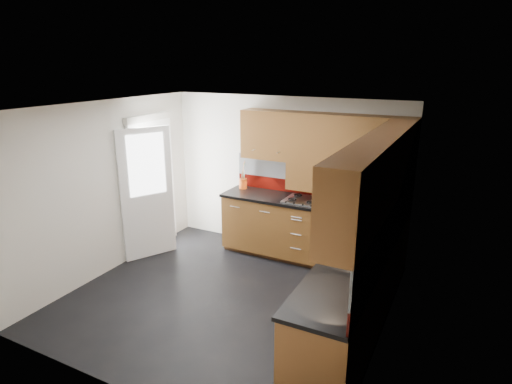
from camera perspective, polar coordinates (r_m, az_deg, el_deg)
The scene contains 14 objects.
room at distance 5.01m, azimuth -4.25°, elevation 0.91°, with size 4.00×3.80×2.64m.
base_cabinets at distance 5.60m, azimuth 9.41°, elevation -9.14°, with size 2.70×3.20×0.95m.
countertop at distance 5.40m, azimuth 9.48°, elevation -4.58°, with size 2.72×3.22×0.04m.
backsplash at distance 5.45m, azimuth 12.57°, elevation -1.31°, with size 2.70×3.20×0.54m.
upper_cabinets at distance 5.16m, azimuth 12.09°, elevation 4.94°, with size 2.50×3.20×0.72m.
extractor_hood at distance 6.31m, azimuth 7.04°, elevation 2.15°, with size 0.60×0.33×0.40m, color #553713.
glass_cabinet at distance 5.34m, azimuth 17.93°, elevation 5.16°, with size 0.32×0.80×0.66m.
back_door at distance 6.74m, azimuth -13.87°, elevation 0.57°, with size 0.42×1.19×2.04m.
gas_hob at distance 6.25m, azimuth 6.40°, elevation -1.08°, with size 0.55×0.49×0.04m.
utensil_pot at distance 6.81m, azimuth -1.73°, elevation 1.29°, with size 0.13×0.13×0.46m.
toaster at distance 6.15m, azimuth 14.04°, elevation -1.10°, with size 0.26×0.18×0.18m.
food_processor at distance 5.06m, azimuth 14.69°, elevation -4.55°, with size 0.17×0.17×0.29m.
paper_towel at distance 5.39m, azimuth 16.66°, elevation -3.41°, with size 0.13×0.13×0.26m, color white.
orange_cloth at distance 5.31m, azimuth 15.85°, elevation -5.06°, with size 0.14×0.12×0.02m, color #D65417.
Camera 1 is at (2.52, -4.11, 2.89)m, focal length 30.00 mm.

